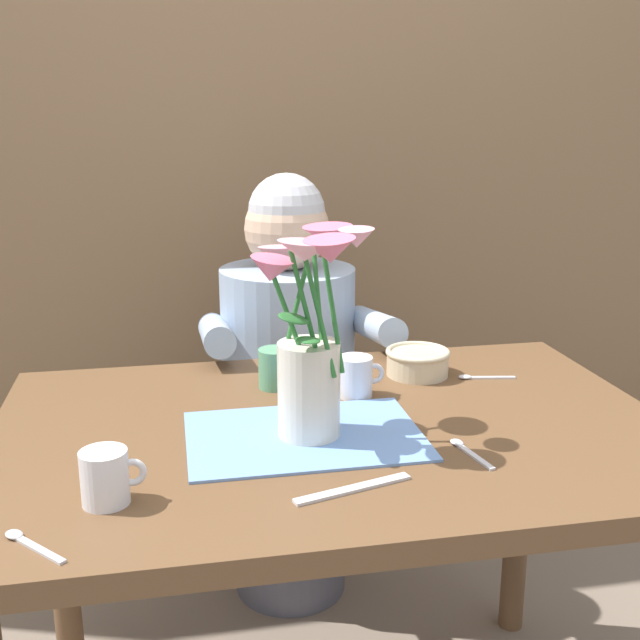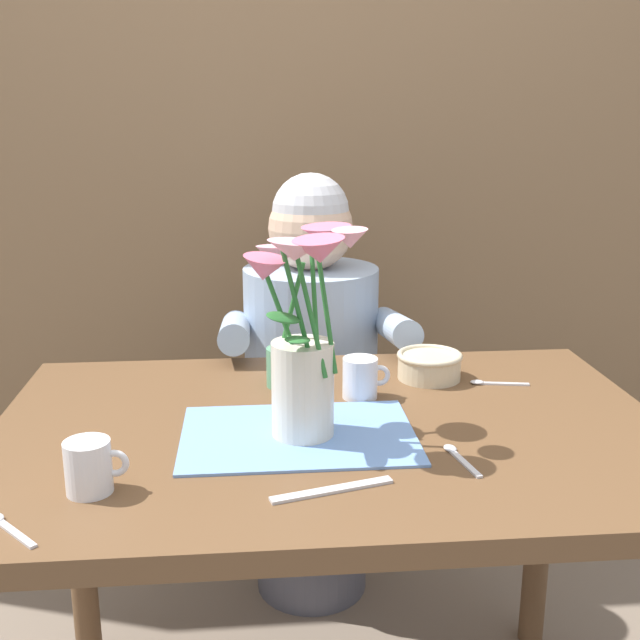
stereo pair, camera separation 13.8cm
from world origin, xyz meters
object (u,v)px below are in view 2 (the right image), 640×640
ceramic_mug (361,378)px  tea_cup (284,367)px  ceramic_bowl (429,365)px  seated_person (311,395)px  flower_vase (303,334)px  dinner_knife (332,490)px  coffee_cup (89,467)px

ceramic_mug → tea_cup: bearing=151.3°
ceramic_bowl → ceramic_mug: size_ratio=1.46×
seated_person → flower_vase: (-0.07, -0.66, 0.36)m
dinner_knife → tea_cup: 0.46m
flower_vase → dinner_knife: size_ratio=1.89×
dinner_knife → ceramic_mug: ceramic_mug is taller
coffee_cup → tea_cup: (0.30, 0.43, 0.00)m
flower_vase → ceramic_bowl: flower_vase is taller
tea_cup → ceramic_mug: bearing=-28.7°
seated_person → ceramic_mug: (0.06, -0.49, 0.22)m
ceramic_bowl → seated_person: bearing=119.0°
ceramic_bowl → dinner_knife: ceramic_bowl is taller
ceramic_mug → ceramic_bowl: bearing=31.6°
tea_cup → ceramic_mug: size_ratio=1.00×
tea_cup → ceramic_mug: (0.15, -0.08, 0.00)m
tea_cup → seated_person: bearing=77.9°
seated_person → flower_vase: size_ratio=3.15×
ceramic_bowl → ceramic_mug: 0.19m
dinner_knife → ceramic_bowl: bearing=46.3°
seated_person → coffee_cup: bearing=-118.8°
flower_vase → ceramic_mug: 0.26m
seated_person → ceramic_bowl: bearing=-64.7°
seated_person → ceramic_bowl: seated_person is taller
seated_person → dinner_knife: 0.88m
seated_person → tea_cup: (-0.09, -0.41, 0.22)m
flower_vase → dinner_knife: bearing=-82.0°
flower_vase → tea_cup: 0.29m
dinner_knife → tea_cup: size_ratio=2.04×
ceramic_mug → seated_person: bearing=96.8°
seated_person → dinner_knife: bearing=-96.2°
coffee_cup → seated_person: bearing=65.0°
tea_cup → ceramic_mug: same height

